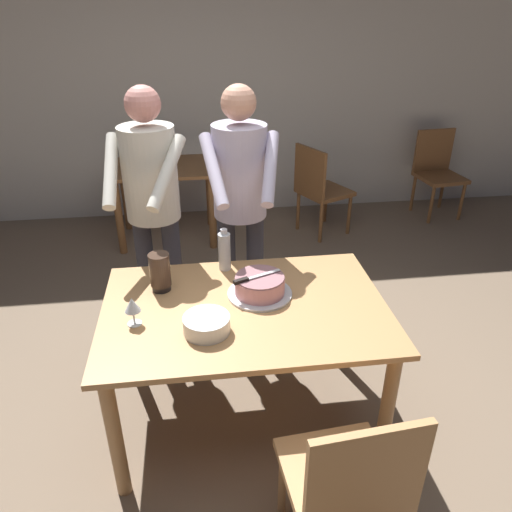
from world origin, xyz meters
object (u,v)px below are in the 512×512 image
object	(u,v)px
chair_near_side	(348,482)
main_dining_table	(245,324)
water_bottle	(224,251)
background_chair_1	(319,187)
cake_knife	(248,279)
person_cutting_cake	(240,196)
person_standing_beside	(152,198)
background_table	(165,183)
hurricane_lamp	(160,272)
plate_stack	(207,324)
wine_glass_near	(132,306)
background_chair_0	(437,170)
cake_on_platter	(260,286)

from	to	relation	value
chair_near_side	main_dining_table	bearing A→B (deg)	109.04
water_bottle	background_chair_1	world-z (taller)	water_bottle
chair_near_side	cake_knife	bearing A→B (deg)	106.38
person_cutting_cake	person_standing_beside	xyz separation A→B (m)	(-0.52, 0.03, 0.00)
main_dining_table	chair_near_side	bearing A→B (deg)	-70.96
background_table	hurricane_lamp	bearing A→B (deg)	-88.17
main_dining_table	hurricane_lamp	bearing A→B (deg)	152.66
main_dining_table	hurricane_lamp	distance (m)	0.52
background_table	chair_near_side	bearing A→B (deg)	-76.53
plate_stack	wine_glass_near	bearing A→B (deg)	162.84
main_dining_table	plate_stack	world-z (taller)	plate_stack
background_table	background_chair_1	size ratio (longest dim) A/B	1.11
person_cutting_cake	background_chair_0	world-z (taller)	person_cutting_cake
person_standing_beside	water_bottle	bearing A→B (deg)	-39.27
wine_glass_near	hurricane_lamp	xyz separation A→B (m)	(0.12, 0.30, 0.00)
water_bottle	person_standing_beside	world-z (taller)	person_standing_beside
cake_knife	cake_on_platter	bearing A→B (deg)	22.14
cake_on_platter	cake_knife	bearing A→B (deg)	-157.86
cake_knife	person_standing_beside	size ratio (longest dim) A/B	0.15
water_bottle	hurricane_lamp	size ratio (longest dim) A/B	1.19
main_dining_table	person_standing_beside	bearing A→B (deg)	122.99
wine_glass_near	person_standing_beside	distance (m)	0.84
main_dining_table	person_cutting_cake	bearing A→B (deg)	85.66
cake_on_platter	wine_glass_near	xyz separation A→B (m)	(-0.63, -0.18, 0.05)
water_bottle	person_cutting_cake	bearing A→B (deg)	67.40
hurricane_lamp	cake_knife	bearing A→B (deg)	-18.22
person_cutting_cake	background_chair_0	bearing A→B (deg)	40.83
cake_on_platter	chair_near_side	xyz separation A→B (m)	(0.21, -0.96, -0.31)
main_dining_table	cake_on_platter	size ratio (longest dim) A/B	4.23
water_bottle	background_chair_0	xyz separation A→B (m)	(2.46, 2.32, -0.37)
cake_knife	wine_glass_near	distance (m)	0.58
cake_knife	person_standing_beside	bearing A→B (deg)	127.07
plate_stack	water_bottle	xyz separation A→B (m)	(0.13, 0.58, 0.07)
background_table	background_chair_0	size ratio (longest dim) A/B	1.11
hurricane_lamp	chair_near_side	bearing A→B (deg)	-56.30
hurricane_lamp	main_dining_table	bearing A→B (deg)	-27.34
wine_glass_near	person_standing_beside	size ratio (longest dim) A/B	0.08
person_cutting_cake	person_standing_beside	size ratio (longest dim) A/B	1.00
background_chair_0	hurricane_lamp	bearing A→B (deg)	-138.41
main_dining_table	person_cutting_cake	world-z (taller)	person_cutting_cake
person_cutting_cake	chair_near_side	world-z (taller)	person_cutting_cake
main_dining_table	background_table	bearing A→B (deg)	101.44
cake_on_platter	water_bottle	bearing A→B (deg)	118.15
background_chair_1	person_standing_beside	bearing A→B (deg)	-131.99
hurricane_lamp	background_chair_0	xyz separation A→B (m)	(2.81, 2.49, -0.37)
hurricane_lamp	person_standing_beside	xyz separation A→B (m)	(-0.05, 0.51, 0.22)
water_bottle	chair_near_side	size ratio (longest dim) A/B	0.28
background_chair_1	hurricane_lamp	bearing A→B (deg)	-123.57
person_standing_beside	plate_stack	bearing A→B (deg)	-73.40
main_dining_table	plate_stack	distance (m)	0.31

